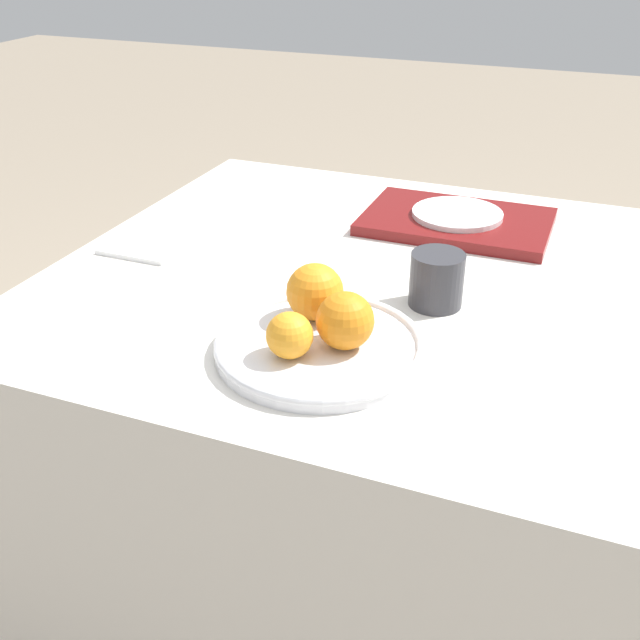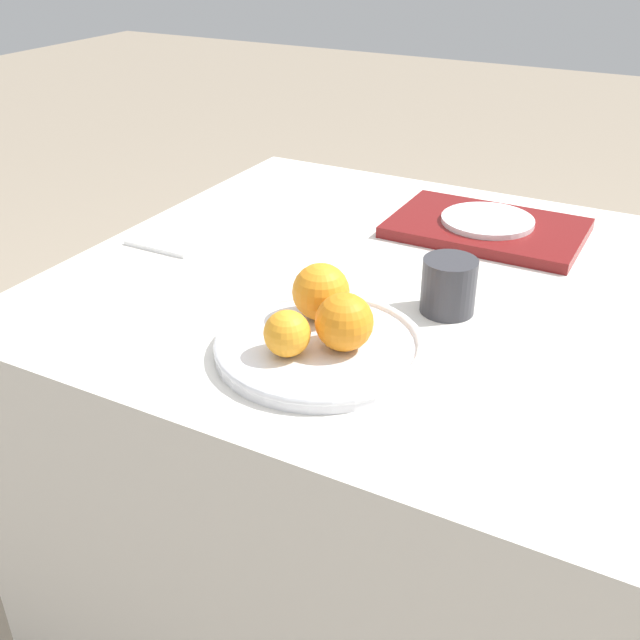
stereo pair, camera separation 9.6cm
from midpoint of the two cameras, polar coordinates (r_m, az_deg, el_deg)
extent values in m
plane|color=gray|center=(1.63, 7.31, -21.69)|extent=(12.00, 12.00, 0.00)
cube|color=silver|center=(1.37, 8.28, -11.81)|extent=(1.34, 0.94, 0.74)
cylinder|color=silver|center=(0.99, -2.80, -2.23)|extent=(0.28, 0.28, 0.02)
torus|color=silver|center=(0.98, -2.81, -1.84)|extent=(0.28, 0.28, 0.01)
sphere|color=orange|center=(1.02, -3.08, 2.09)|extent=(0.08, 0.08, 0.08)
sphere|color=orange|center=(0.95, -0.97, -0.13)|extent=(0.08, 0.08, 0.08)
sphere|color=orange|center=(0.94, -5.27, -1.25)|extent=(0.06, 0.06, 0.06)
cube|color=maroon|center=(1.40, 8.43, 7.39)|extent=(0.34, 0.23, 0.02)
cylinder|color=white|center=(1.39, 8.47, 7.96)|extent=(0.17, 0.17, 0.01)
cylinder|color=#333338|center=(1.10, 6.41, 3.01)|extent=(0.08, 0.08, 0.08)
cube|color=white|center=(1.34, -15.06, 5.49)|extent=(0.13, 0.12, 0.01)
camera|label=1|loc=(0.05, -92.86, -1.59)|focal=42.00mm
camera|label=2|loc=(0.05, 87.14, 1.59)|focal=42.00mm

